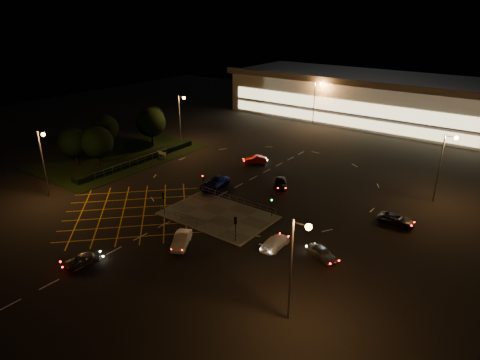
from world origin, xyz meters
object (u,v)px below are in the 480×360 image
Objects in this scene: signal_se at (236,224)px; car_far_dkgrey at (281,183)px; car_near_silver at (82,259)px; signal_nw at (203,180)px; car_left_blue at (215,183)px; signal_sw at (164,199)px; car_right_silver at (322,253)px; car_east_grey at (396,220)px; car_queue_white at (181,240)px; signal_ne at (272,201)px; car_approach_white at (275,242)px; car_circ_red at (255,160)px.

car_far_dkgrey is at bearing -75.84° from signal_se.
car_near_silver is at bearing -135.74° from car_far_dkgrey.
car_left_blue is (-0.38, 3.01, -1.58)m from signal_nw.
signal_sw is 7.99m from signal_nw.
signal_se is 0.79× the size of car_right_silver.
car_near_silver is 0.65× the size of car_left_blue.
car_east_grey is (24.35, 29.66, 0.01)m from car_near_silver.
car_queue_white is (5.91, 9.29, 0.11)m from car_near_silver.
signal_ne reaches higher than car_near_silver.
car_left_blue is 1.23× the size of car_approach_white.
car_near_silver is at bearing 44.58° from car_approach_white.
signal_sw is at bearing -146.35° from signal_ne.
signal_ne is 7.95m from car_approach_white.
signal_ne is 0.55× the size of car_left_blue.
car_approach_white is at bearing -159.84° from signal_se.
car_east_grey is at bearing 72.94° from car_near_silver.
car_left_blue is at bearing -88.03° from signal_sw.
car_right_silver reaches higher than car_far_dkgrey.
car_far_dkgrey is at bearing 29.42° from car_left_blue.
car_left_blue is 26.74m from car_east_grey.
signal_nw is at bearing 91.33° from car_queue_white.
car_near_silver is 38.11m from car_circ_red.
car_near_silver is 0.84× the size of car_far_dkgrey.
car_left_blue is (-12.38, 3.01, -1.58)m from signal_ne.
signal_ne is 11.35m from car_right_silver.
signal_sw is at bearing 122.06° from car_right_silver.
car_right_silver is (21.94, -5.20, -1.69)m from signal_nw.
signal_nw is (0.00, 7.99, 0.00)m from signal_sw.
car_far_dkgrey is (7.96, 6.51, -0.15)m from car_left_blue.
signal_nw reaches higher than car_far_dkgrey.
car_approach_white is (16.50, 1.65, -1.69)m from signal_sw.
car_left_blue is (-0.38, 10.99, -1.58)m from signal_sw.
car_left_blue reaches higher than car_right_silver.
car_far_dkgrey is (-4.42, 17.50, -1.73)m from signal_se.
car_near_silver is 0.93× the size of car_circ_red.
signal_sw is 11.11m from car_left_blue.
car_near_silver is 0.81× the size of car_east_grey.
signal_ne reaches higher than car_circ_red.
car_queue_white reaches higher than car_approach_white.
car_circ_red is (-13.86, 24.14, -1.71)m from signal_se.
car_queue_white is 0.79× the size of car_left_blue.
signal_sw is 0.71× the size of car_far_dkgrey.
car_circ_red is at bearing 130.62° from signal_ne.
signal_ne reaches higher than car_east_grey.
car_left_blue is 23.78m from car_right_silver.
signal_sw is at bearing 0.00° from signal_se.
signal_sw is 1.00× the size of signal_se.
signal_nw reaches higher than car_approach_white.
car_left_blue is 1.29× the size of car_far_dkgrey.
signal_sw is 14.41m from signal_ne.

